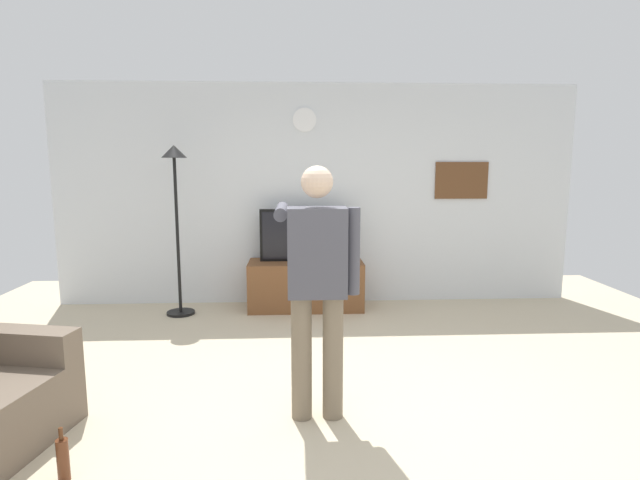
{
  "coord_description": "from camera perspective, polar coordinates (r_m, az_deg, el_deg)",
  "views": [
    {
      "loc": [
        -0.26,
        -3.27,
        1.73
      ],
      "look_at": [
        -0.04,
        1.2,
        1.05
      ],
      "focal_mm": 28.04,
      "sensor_mm": 36.0,
      "label": 1
    }
  ],
  "objects": [
    {
      "name": "wall_clock",
      "position": [
        6.19,
        -1.78,
        13.56
      ],
      "size": [
        0.28,
        0.03,
        0.28
      ],
      "primitive_type": "cylinder",
      "rotation": [
        1.57,
        0.0,
        0.0
      ],
      "color": "white"
    },
    {
      "name": "ground_plane",
      "position": [
        3.71,
        1.69,
        -19.16
      ],
      "size": [
        8.4,
        8.4,
        0.0
      ],
      "primitive_type": "plane",
      "color": "beige"
    },
    {
      "name": "tv_stand",
      "position": [
        6.05,
        -1.64,
        -5.14
      ],
      "size": [
        1.36,
        0.58,
        0.58
      ],
      "color": "brown",
      "rests_on": "ground_plane"
    },
    {
      "name": "back_wall",
      "position": [
        6.24,
        -0.38,
        5.16
      ],
      "size": [
        6.4,
        0.1,
        2.7
      ],
      "primitive_type": "cube",
      "color": "silver",
      "rests_on": "ground_plane"
    },
    {
      "name": "beverage_bottle",
      "position": [
        3.32,
        -27.27,
        -21.34
      ],
      "size": [
        0.07,
        0.07,
        0.31
      ],
      "color": "#592D19",
      "rests_on": "ground_plane"
    },
    {
      "name": "floor_lamp",
      "position": [
        5.87,
        -16.14,
        4.97
      ],
      "size": [
        0.32,
        0.32,
        1.94
      ],
      "color": "black",
      "rests_on": "ground_plane"
    },
    {
      "name": "television",
      "position": [
        5.98,
        -1.67,
        0.57
      ],
      "size": [
        1.09,
        0.07,
        0.63
      ],
      "color": "black",
      "rests_on": "tv_stand"
    },
    {
      "name": "person_standing_nearer_lamp",
      "position": [
        3.34,
        -0.34,
        -4.5
      ],
      "size": [
        0.57,
        0.78,
        1.72
      ],
      "color": "#7A6B56",
      "rests_on": "ground_plane"
    },
    {
      "name": "framed_picture",
      "position": [
        6.51,
        15.83,
        6.56
      ],
      "size": [
        0.66,
        0.04,
        0.45
      ],
      "primitive_type": "cube",
      "color": "brown"
    }
  ]
}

